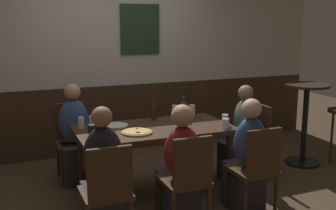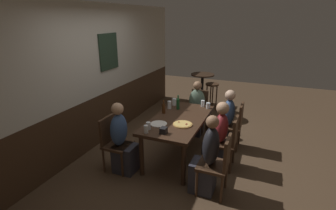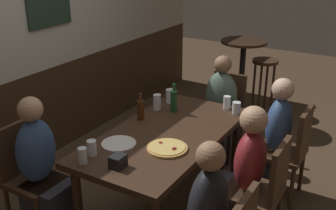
{
  "view_description": "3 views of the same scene",
  "coord_description": "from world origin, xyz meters",
  "views": [
    {
      "loc": [
        -1.45,
        -3.93,
        1.84
      ],
      "look_at": [
        0.22,
        0.14,
        0.94
      ],
      "focal_mm": 44.1,
      "sensor_mm": 36.0,
      "label": 1
    },
    {
      "loc": [
        -3.69,
        -1.32,
        2.36
      ],
      "look_at": [
        -0.16,
        0.13,
        1.01
      ],
      "focal_mm": 26.91,
      "sensor_mm": 36.0,
      "label": 2
    },
    {
      "loc": [
        -2.57,
        -1.54,
        2.2
      ],
      "look_at": [
        0.02,
        -0.01,
        0.98
      ],
      "focal_mm": 43.92,
      "sensor_mm": 36.0,
      "label": 3
    }
  ],
  "objects": [
    {
      "name": "pizza",
      "position": [
        -0.24,
        -0.15,
        0.75
      ],
      "size": [
        0.31,
        0.31,
        0.03
      ],
      "color": "tan",
      "rests_on": "dining_table"
    },
    {
      "name": "bar_stool",
      "position": [
        2.58,
        0.02,
        0.56
      ],
      "size": [
        0.34,
        0.34,
        0.72
      ],
      "color": "#422B1C",
      "rests_on": "ground_plane"
    },
    {
      "name": "person_left_far",
      "position": [
        -0.71,
        0.67,
        0.48
      ],
      "size": [
        0.34,
        0.37,
        1.14
      ],
      "color": "#2D2D38",
      "rests_on": "ground_plane"
    },
    {
      "name": "beer_bottle_brown",
      "position": [
        0.12,
        0.33,
        0.83
      ],
      "size": [
        0.06,
        0.06,
        0.24
      ],
      "color": "#42230F",
      "rests_on": "dining_table"
    },
    {
      "name": "chair_head_east",
      "position": [
        1.23,
        0.0,
        0.5
      ],
      "size": [
        0.4,
        0.4,
        0.88
      ],
      "color": "#422B1C",
      "rests_on": "ground_plane"
    },
    {
      "name": "pint_glass_pale",
      "position": [
        0.58,
        0.3,
        0.8
      ],
      "size": [
        0.08,
        0.08,
        0.14
      ],
      "color": "silver",
      "rests_on": "dining_table"
    },
    {
      "name": "person_head_east",
      "position": [
        1.06,
        0.0,
        0.47
      ],
      "size": [
        0.37,
        0.34,
        1.12
      ],
      "color": "#2D2D38",
      "rests_on": "ground_plane"
    },
    {
      "name": "pint_glass_stout",
      "position": [
        0.72,
        -0.22,
        0.79
      ],
      "size": [
        0.07,
        0.07,
        0.12
      ],
      "color": "silver",
      "rests_on": "dining_table"
    },
    {
      "name": "tumbler_short",
      "position": [
        0.38,
        0.32,
        0.8
      ],
      "size": [
        0.07,
        0.07,
        0.15
      ],
      "color": "silver",
      "rests_on": "dining_table"
    },
    {
      "name": "condiment_caddy",
      "position": [
        -0.63,
        0.01,
        0.79
      ],
      "size": [
        0.11,
        0.09,
        0.09
      ],
      "primitive_type": "cube",
      "color": "black",
      "rests_on": "dining_table"
    },
    {
      "name": "person_right_near",
      "position": [
        0.71,
        -0.67,
        0.47
      ],
      "size": [
        0.34,
        0.37,
        1.12
      ],
      "color": "#2D2D38",
      "rests_on": "ground_plane"
    },
    {
      "name": "ground_plane",
      "position": [
        0.0,
        0.0,
        0.0
      ],
      "size": [
        12.0,
        12.0,
        0.0
      ],
      "primitive_type": "plane",
      "color": "#4C3826"
    },
    {
      "name": "chair_right_near",
      "position": [
        0.71,
        -0.84,
        0.5
      ],
      "size": [
        0.4,
        0.4,
        0.88
      ],
      "color": "#422B1C",
      "rests_on": "ground_plane"
    },
    {
      "name": "dining_table",
      "position": [
        0.0,
        0.0,
        0.65
      ],
      "size": [
        1.62,
        0.84,
        0.74
      ],
      "color": "#382316",
      "rests_on": "ground_plane"
    },
    {
      "name": "highball_clear",
      "position": [
        -0.71,
        0.25,
        0.79
      ],
      "size": [
        0.06,
        0.06,
        0.12
      ],
      "color": "silver",
      "rests_on": "dining_table"
    },
    {
      "name": "side_bar_table",
      "position": [
        2.13,
        0.17,
        0.62
      ],
      "size": [
        0.56,
        0.56,
        1.05
      ],
      "color": "black",
      "rests_on": "ground_plane"
    },
    {
      "name": "beer_glass_half",
      "position": [
        0.66,
        -0.34,
        0.79
      ],
      "size": [
        0.07,
        0.07,
        0.11
      ],
      "color": "silver",
      "rests_on": "dining_table"
    },
    {
      "name": "person_left_near",
      "position": [
        -0.71,
        -0.67,
        0.48
      ],
      "size": [
        0.34,
        0.37,
        1.16
      ],
      "color": "#2D2D38",
      "rests_on": "ground_plane"
    },
    {
      "name": "wall_back",
      "position": [
        0.0,
        1.65,
        1.3
      ],
      "size": [
        6.4,
        0.13,
        2.6
      ],
      "color": "#3D2819",
      "rests_on": "ground_plane"
    },
    {
      "name": "beer_glass_tall",
      "position": [
        -0.59,
        0.27,
        0.79
      ],
      "size": [
        0.07,
        0.07,
        0.12
      ],
      "color": "silver",
      "rests_on": "dining_table"
    },
    {
      "name": "chair_left_far",
      "position": [
        -0.71,
        0.84,
        0.5
      ],
      "size": [
        0.4,
        0.4,
        0.88
      ],
      "color": "#422B1C",
      "rests_on": "ground_plane"
    },
    {
      "name": "beer_bottle_green",
      "position": [
        0.41,
        0.16,
        0.85
      ],
      "size": [
        0.06,
        0.06,
        0.27
      ],
      "color": "#194723",
      "rests_on": "dining_table"
    },
    {
      "name": "person_mid_near",
      "position": [
        0.0,
        -0.67,
        0.47
      ],
      "size": [
        0.34,
        0.37,
        1.12
      ],
      "color": "#2D2D38",
      "rests_on": "ground_plane"
    },
    {
      "name": "chair_left_near",
      "position": [
        -0.71,
        -0.84,
        0.5
      ],
      "size": [
        0.4,
        0.4,
        0.88
      ],
      "color": "#422B1C",
      "rests_on": "ground_plane"
    },
    {
      "name": "plate_white_large",
      "position": [
        -0.36,
        0.21,
        0.75
      ],
      "size": [
        0.27,
        0.27,
        0.01
      ],
      "primitive_type": "cylinder",
      "color": "white",
      "rests_on": "dining_table"
    },
    {
      "name": "chair_mid_near",
      "position": [
        0.0,
        -0.84,
        0.5
      ],
      "size": [
        0.4,
        0.4,
        0.88
      ],
      "color": "#422B1C",
      "rests_on": "ground_plane"
    }
  ]
}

